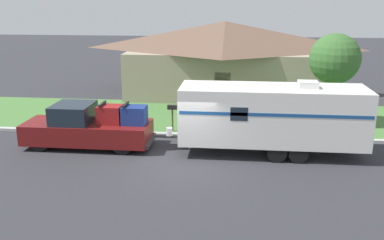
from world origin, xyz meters
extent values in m
plane|color=#2D2D33|center=(0.00, 0.00, 0.00)|extent=(120.00, 120.00, 0.00)
cube|color=#ADADA8|center=(0.00, 3.75, 0.07)|extent=(80.00, 0.30, 0.14)
cube|color=#477538|center=(0.00, 7.40, 0.01)|extent=(80.00, 7.00, 0.03)
cube|color=gray|center=(1.13, 13.87, 1.55)|extent=(12.87, 7.28, 3.11)
pyramid|color=brown|center=(1.13, 13.87, 4.06)|extent=(13.90, 7.87, 1.90)
cube|color=#4C3828|center=(1.13, 10.26, 1.05)|extent=(1.00, 0.06, 2.10)
cylinder|color=black|center=(-6.56, 0.97, 0.44)|extent=(0.89, 0.28, 0.89)
cylinder|color=black|center=(-6.56, 2.65, 0.44)|extent=(0.89, 0.28, 0.89)
cylinder|color=black|center=(-2.82, 0.97, 0.44)|extent=(0.89, 0.28, 0.89)
cylinder|color=black|center=(-2.82, 2.65, 0.44)|extent=(0.89, 0.28, 0.89)
cube|color=maroon|center=(-5.84, 1.81, 0.70)|extent=(3.27, 2.04, 0.90)
cube|color=#19232D|center=(-5.25, 1.81, 1.56)|extent=(1.70, 1.87, 0.83)
cube|color=maroon|center=(-3.00, 1.81, 0.70)|extent=(2.40, 2.04, 0.90)
cube|color=#333333|center=(-1.74, 1.81, 0.36)|extent=(0.12, 1.83, 0.20)
cube|color=maroon|center=(-3.53, 1.81, 1.55)|extent=(1.10, 0.86, 0.80)
cube|color=black|center=(-3.88, 1.81, 2.03)|extent=(0.10, 0.94, 0.08)
cube|color=navy|center=(-2.47, 1.81, 1.55)|extent=(1.10, 0.86, 0.80)
cube|color=black|center=(-2.83, 1.81, 2.03)|extent=(0.10, 0.94, 0.08)
cylinder|color=black|center=(3.75, 0.75, 0.40)|extent=(0.79, 0.22, 0.79)
cylinder|color=black|center=(3.75, 2.87, 0.40)|extent=(0.79, 0.22, 0.79)
cylinder|color=black|center=(4.62, 0.75, 0.40)|extent=(0.79, 0.22, 0.79)
cylinder|color=black|center=(4.62, 2.87, 0.40)|extent=(0.79, 0.22, 0.79)
cube|color=silver|center=(3.56, 1.81, 1.75)|extent=(7.83, 2.39, 2.39)
cube|color=navy|center=(3.56, 0.61, 2.05)|extent=(7.67, 0.01, 0.14)
cube|color=#383838|center=(-0.95, 1.81, 0.60)|extent=(1.19, 0.12, 0.10)
cylinder|color=silver|center=(-0.89, 1.81, 0.83)|extent=(0.28, 0.28, 0.36)
cube|color=silver|center=(4.97, 1.81, 3.08)|extent=(0.80, 0.68, 0.28)
cube|color=#19232D|center=(2.15, 0.61, 2.05)|extent=(0.70, 0.01, 0.56)
cylinder|color=brown|center=(-1.15, 4.44, 0.59)|extent=(0.09, 0.09, 1.17)
cube|color=black|center=(-1.15, 4.44, 1.28)|extent=(0.48, 0.20, 0.22)
cylinder|color=brown|center=(7.04, 6.75, 1.25)|extent=(0.24, 0.24, 2.51)
sphere|color=#38662D|center=(7.04, 6.75, 3.50)|extent=(2.64, 2.64, 2.64)
camera|label=1|loc=(2.01, -16.04, 6.55)|focal=40.00mm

